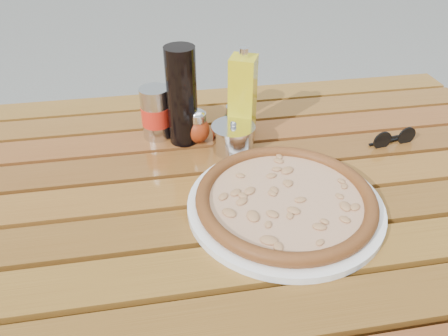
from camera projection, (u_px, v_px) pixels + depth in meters
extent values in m
cube|color=#331E0B|center=(389.00, 191.00, 1.50)|extent=(0.06, 0.06, 0.70)
cube|color=#381C0C|center=(226.00, 205.00, 0.89)|extent=(1.36, 0.86, 0.04)
cube|color=#502E0E|center=(262.00, 321.00, 0.63)|extent=(1.40, 0.09, 0.03)
cube|color=#5B3610|center=(247.00, 268.00, 0.71)|extent=(1.40, 0.09, 0.03)
cube|color=#502D0E|center=(235.00, 226.00, 0.79)|extent=(1.40, 0.09, 0.03)
cube|color=#5E3310|center=(226.00, 192.00, 0.87)|extent=(1.40, 0.09, 0.03)
cube|color=#4F290D|center=(218.00, 164.00, 0.95)|extent=(1.40, 0.09, 0.03)
cube|color=#5B2B10|center=(211.00, 140.00, 1.04)|extent=(1.40, 0.09, 0.03)
cube|color=#58300F|center=(205.00, 120.00, 1.12)|extent=(1.40, 0.09, 0.03)
cube|color=#5E3610|center=(200.00, 102.00, 1.20)|extent=(1.40, 0.09, 0.03)
cylinder|color=white|center=(285.00, 205.00, 0.80)|extent=(0.47, 0.47, 0.01)
cylinder|color=beige|center=(285.00, 200.00, 0.80)|extent=(0.36, 0.36, 0.01)
torus|color=black|center=(286.00, 198.00, 0.79)|extent=(0.38, 0.38, 0.03)
ellipsoid|color=#A83613|center=(198.00, 130.00, 0.98)|extent=(0.07, 0.07, 0.06)
cylinder|color=white|center=(197.00, 117.00, 0.97)|extent=(0.05, 0.05, 0.02)
ellipsoid|color=white|center=(197.00, 113.00, 0.96)|extent=(0.04, 0.04, 0.02)
ellipsoid|color=#333A17|center=(234.00, 122.00, 1.01)|extent=(0.06, 0.06, 0.06)
cylinder|color=silver|center=(235.00, 110.00, 0.99)|extent=(0.05, 0.05, 0.02)
ellipsoid|color=silver|center=(235.00, 106.00, 0.99)|extent=(0.04, 0.04, 0.02)
cylinder|color=black|center=(182.00, 96.00, 0.94)|extent=(0.08, 0.08, 0.22)
cylinder|color=silver|center=(156.00, 113.00, 0.99)|extent=(0.07, 0.07, 0.12)
cylinder|color=red|center=(156.00, 115.00, 0.99)|extent=(0.08, 0.08, 0.04)
cube|color=gold|center=(243.00, 98.00, 0.97)|extent=(0.07, 0.07, 0.19)
cylinder|color=white|center=(244.00, 52.00, 0.91)|extent=(0.03, 0.03, 0.02)
cylinder|color=silver|center=(233.00, 139.00, 0.96)|extent=(0.09, 0.09, 0.05)
cylinder|color=silver|center=(233.00, 127.00, 0.94)|extent=(0.10, 0.10, 0.01)
sphere|color=silver|center=(233.00, 124.00, 0.94)|extent=(0.01, 0.01, 0.01)
cylinder|color=black|center=(382.00, 140.00, 0.97)|extent=(0.04, 0.01, 0.04)
cylinder|color=black|center=(407.00, 136.00, 0.99)|extent=(0.04, 0.01, 0.04)
cube|color=black|center=(395.00, 137.00, 0.98)|extent=(0.02, 0.01, 0.00)
cube|color=black|center=(386.00, 142.00, 0.99)|extent=(0.09, 0.02, 0.00)
cube|color=black|center=(392.00, 139.00, 1.00)|extent=(0.09, 0.02, 0.00)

